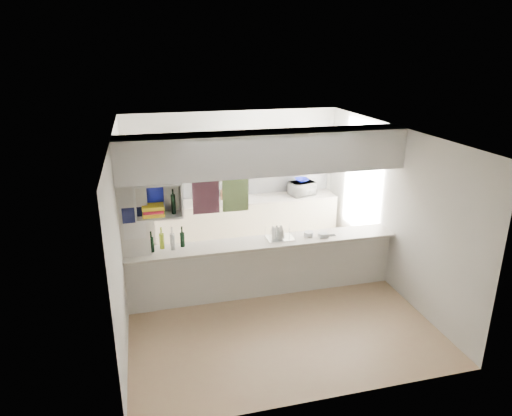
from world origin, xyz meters
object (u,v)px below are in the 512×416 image
object	(u,v)px
microwave	(302,188)
dish_rack	(280,233)
wine_bottles	(167,241)
bowl	(302,180)

from	to	relation	value
microwave	dish_rack	size ratio (longest dim) A/B	1.17
dish_rack	wine_bottles	xyz separation A→B (m)	(-1.72, 0.03, 0.04)
microwave	wine_bottles	world-z (taller)	wine_bottles
bowl	wine_bottles	xyz separation A→B (m)	(-2.80, -2.03, -0.18)
bowl	wine_bottles	size ratio (longest dim) A/B	0.52
dish_rack	microwave	bearing A→B (deg)	61.16
bowl	dish_rack	xyz separation A→B (m)	(-1.08, -2.06, -0.22)
bowl	dish_rack	bearing A→B (deg)	-117.75
dish_rack	wine_bottles	bearing A→B (deg)	178.40
bowl	dish_rack	size ratio (longest dim) A/B	0.65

